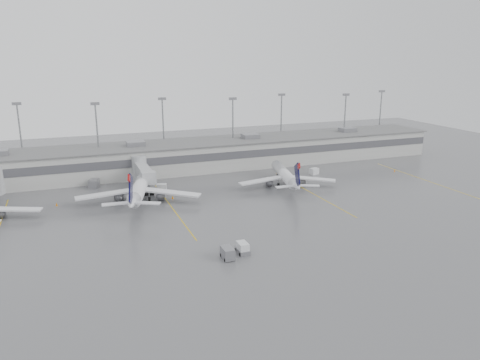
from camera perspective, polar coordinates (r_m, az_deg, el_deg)
name	(u,v)px	position (r m, az deg, el deg)	size (l,w,h in m)	color
ground	(291,236)	(90.02, 6.27, -6.77)	(260.00, 260.00, 0.00)	#545456
terminal	(204,154)	(140.67, -4.42, 3.13)	(152.00, 17.00, 9.45)	#A8A8A2
light_masts	(198,126)	(144.73, -5.14, 6.62)	(142.40, 8.00, 20.60)	gray
jet_bridge_right	(142,171)	(124.74, -11.86, 1.13)	(4.00, 17.20, 7.00)	#929497
stand_markings	(245,200)	(110.61, 0.64, -2.43)	(105.25, 40.00, 0.01)	gold
jet_mid_left	(139,188)	(111.31, -12.17, -0.93)	(27.63, 31.41, 10.41)	silver
jet_mid_right	(286,175)	(121.88, 5.60, 0.58)	(24.86, 28.19, 9.26)	silver
baggage_tug	(243,249)	(81.87, 0.32, -8.41)	(1.97, 3.03, 1.95)	silver
baggage_cart	(227,253)	(79.72, -1.54, -8.87)	(1.78, 3.09, 1.98)	slate
gse_uld_b	(162,187)	(119.27, -9.54, -0.89)	(2.46, 1.64, 1.74)	silver
gse_uld_c	(314,171)	(135.35, 9.02, 1.06)	(2.44, 1.63, 1.73)	silver
gse_loader	(94,184)	(126.01, -17.37, -0.43)	(2.10, 3.36, 2.10)	slate
cone_a	(57,204)	(114.10, -21.45, -2.78)	(0.46, 0.46, 0.74)	orange
cone_b	(173,197)	(112.43, -8.23, -2.09)	(0.49, 0.49, 0.78)	orange
cone_c	(286,182)	(125.30, 5.69, -0.20)	(0.46, 0.46, 0.74)	orange
cone_d	(395,170)	(144.02, 18.33, 1.12)	(0.44, 0.44, 0.70)	orange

